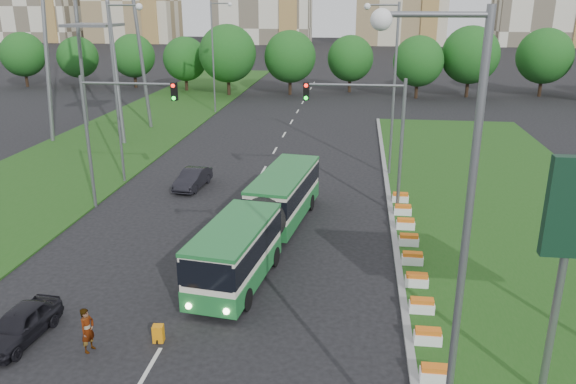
# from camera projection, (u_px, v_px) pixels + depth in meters

# --- Properties ---
(ground) EXTENTS (360.00, 360.00, 0.00)m
(ground) POSITION_uv_depth(u_px,v_px,m) (263.00, 289.00, 24.79)
(ground) COLOR black
(ground) RESTS_ON ground
(grass_median) EXTENTS (14.00, 60.00, 0.15)m
(grass_median) POSITION_uv_depth(u_px,v_px,m) (521.00, 231.00, 30.76)
(grass_median) COLOR #1E4B15
(grass_median) RESTS_ON ground
(median_kerb) EXTENTS (0.30, 60.00, 0.18)m
(median_kerb) POSITION_uv_depth(u_px,v_px,m) (393.00, 225.00, 31.57)
(median_kerb) COLOR gray
(median_kerb) RESTS_ON ground
(left_verge) EXTENTS (12.00, 110.00, 0.10)m
(left_verge) POSITION_uv_depth(u_px,v_px,m) (111.00, 142.00, 50.35)
(left_verge) COLOR #1E4B15
(left_verge) RESTS_ON ground
(lane_markings) EXTENTS (0.20, 100.00, 0.01)m
(lane_markings) POSITION_uv_depth(u_px,v_px,m) (268.00, 163.00, 43.92)
(lane_markings) COLOR silver
(lane_markings) RESTS_ON ground
(flower_planters) EXTENTS (1.10, 20.30, 0.60)m
(flower_planters) POSITION_uv_depth(u_px,v_px,m) (414.00, 269.00, 25.65)
(flower_planters) COLOR white
(flower_planters) RESTS_ON grass_median
(traffic_mast_median) EXTENTS (5.76, 0.32, 8.00)m
(traffic_mast_median) POSITION_uv_depth(u_px,v_px,m) (374.00, 125.00, 31.90)
(traffic_mast_median) COLOR slate
(traffic_mast_median) RESTS_ON ground
(traffic_mast_left) EXTENTS (5.76, 0.32, 8.00)m
(traffic_mast_left) POSITION_uv_depth(u_px,v_px,m) (112.00, 122.00, 32.72)
(traffic_mast_left) COLOR slate
(traffic_mast_left) RESTS_ON ground
(street_lamps) EXTENTS (36.00, 60.00, 12.00)m
(street_lamps) POSITION_uv_depth(u_px,v_px,m) (239.00, 111.00, 32.59)
(street_lamps) COLOR slate
(street_lamps) RESTS_ON ground
(tree_line) EXTENTS (120.00, 8.00, 9.00)m
(tree_line) POSITION_uv_depth(u_px,v_px,m) (406.00, 61.00, 73.83)
(tree_line) COLOR #144B17
(tree_line) RESTS_ON ground
(articulated_bus) EXTENTS (2.39, 15.36, 2.53)m
(articulated_bus) POSITION_uv_depth(u_px,v_px,m) (263.00, 218.00, 28.61)
(articulated_bus) COLOR silver
(articulated_bus) RESTS_ON ground
(car_left_near) EXTENTS (1.82, 3.85, 1.27)m
(car_left_near) POSITION_uv_depth(u_px,v_px,m) (20.00, 325.00, 20.86)
(car_left_near) COLOR black
(car_left_near) RESTS_ON ground
(car_left_far) EXTENTS (1.81, 4.10, 1.31)m
(car_left_far) POSITION_uv_depth(u_px,v_px,m) (193.00, 179.00, 37.94)
(car_left_far) COLOR black
(car_left_far) RESTS_ON ground
(pedestrian) EXTENTS (0.54, 0.70, 1.71)m
(pedestrian) POSITION_uv_depth(u_px,v_px,m) (88.00, 330.00, 20.13)
(pedestrian) COLOR gray
(pedestrian) RESTS_ON ground
(shopping_trolley) EXTENTS (0.39, 0.41, 0.67)m
(shopping_trolley) POSITION_uv_depth(u_px,v_px,m) (158.00, 334.00, 20.84)
(shopping_trolley) COLOR orange
(shopping_trolley) RESTS_ON ground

